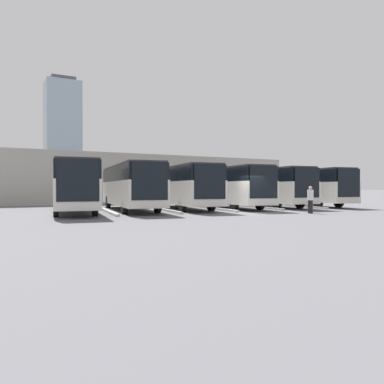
% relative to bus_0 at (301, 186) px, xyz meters
% --- Properties ---
extents(ground_plane, '(600.00, 600.00, 0.00)m').
position_rel_bus_0_xyz_m(ground_plane, '(10.40, 5.86, -1.85)').
color(ground_plane, '#5B5B60').
extents(bus_0, '(4.06, 12.55, 3.32)m').
position_rel_bus_0_xyz_m(bus_0, '(0.00, 0.00, 0.00)').
color(bus_0, silver).
rests_on(bus_0, ground_plane).
extents(curb_divider_0, '(1.22, 7.45, 0.15)m').
position_rel_bus_0_xyz_m(curb_divider_0, '(2.08, 1.83, -1.77)').
color(curb_divider_0, '#B2B2AD').
rests_on(curb_divider_0, ground_plane).
extents(bus_1, '(4.06, 12.55, 3.32)m').
position_rel_bus_0_xyz_m(bus_1, '(4.16, -0.29, 0.00)').
color(bus_1, silver).
rests_on(bus_1, ground_plane).
extents(curb_divider_1, '(1.22, 7.45, 0.15)m').
position_rel_bus_0_xyz_m(curb_divider_1, '(6.24, 1.54, -1.77)').
color(curb_divider_1, '#B2B2AD').
rests_on(curb_divider_1, ground_plane).
extents(bus_2, '(4.06, 12.55, 3.32)m').
position_rel_bus_0_xyz_m(bus_2, '(8.32, -0.14, 0.00)').
color(bus_2, silver).
rests_on(bus_2, ground_plane).
extents(curb_divider_2, '(1.22, 7.45, 0.15)m').
position_rel_bus_0_xyz_m(curb_divider_2, '(10.40, 1.69, -1.77)').
color(curb_divider_2, '#B2B2AD').
rests_on(curb_divider_2, ground_plane).
extents(bus_3, '(4.06, 12.55, 3.32)m').
position_rel_bus_0_xyz_m(bus_3, '(12.48, -0.33, 0.00)').
color(bus_3, silver).
rests_on(bus_3, ground_plane).
extents(curb_divider_3, '(1.22, 7.45, 0.15)m').
position_rel_bus_0_xyz_m(curb_divider_3, '(14.56, 1.50, -1.77)').
color(curb_divider_3, '#B2B2AD').
rests_on(curb_divider_3, ground_plane).
extents(bus_4, '(4.06, 12.55, 3.32)m').
position_rel_bus_0_xyz_m(bus_4, '(16.65, -0.18, 0.00)').
color(bus_4, silver).
rests_on(bus_4, ground_plane).
extents(curb_divider_4, '(1.22, 7.45, 0.15)m').
position_rel_bus_0_xyz_m(curb_divider_4, '(18.72, 1.65, -1.77)').
color(curb_divider_4, '#B2B2AD').
rests_on(curb_divider_4, ground_plane).
extents(bus_5, '(4.06, 12.55, 3.32)m').
position_rel_bus_0_xyz_m(bus_5, '(20.81, 0.24, 0.00)').
color(bus_5, silver).
rests_on(bus_5, ground_plane).
extents(pedestrian, '(0.49, 0.49, 1.78)m').
position_rel_bus_0_xyz_m(pedestrian, '(7.22, 8.36, -0.89)').
color(pedestrian, black).
rests_on(pedestrian, ground_plane).
extents(station_building, '(35.42, 13.75, 5.34)m').
position_rel_bus_0_xyz_m(station_building, '(10.40, -16.94, 0.85)').
color(station_building, '#A8A399').
rests_on(station_building, ground_plane).
extents(office_tower, '(18.00, 18.00, 61.53)m').
position_rel_bus_0_xyz_m(office_tower, '(-6.92, -187.27, 28.32)').
color(office_tower, '#93A8B7').
rests_on(office_tower, ground_plane).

